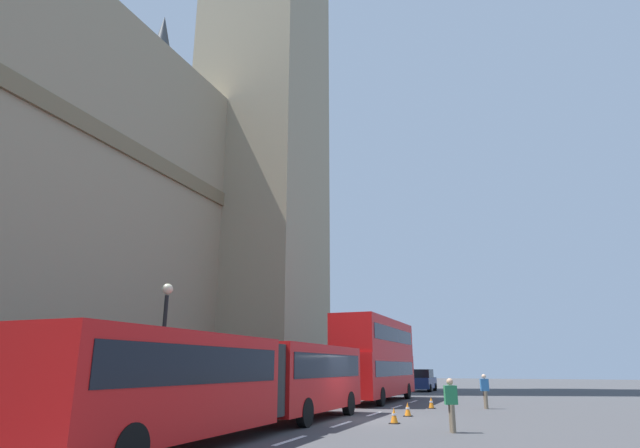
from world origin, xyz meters
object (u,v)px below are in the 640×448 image
at_px(traffic_cone_west, 394,416).
at_px(double_decker_bus, 376,356).
at_px(traffic_cone_middle, 408,409).
at_px(pedestrian_by_kerb, 485,390).
at_px(articulated_bus, 250,376).
at_px(sedan_lead, 423,380).
at_px(clock_tower, 267,2).
at_px(pedestrian_near_cones, 451,403).
at_px(traffic_cone_east, 431,403).
at_px(street_lamp, 163,340).

bearing_deg(traffic_cone_west, double_decker_bus, 17.72).
height_order(traffic_cone_middle, pedestrian_by_kerb, pedestrian_by_kerb).
distance_m(articulated_bus, double_decker_bus, 16.27).
distance_m(sedan_lead, traffic_cone_middle, 23.91).
xyz_separation_m(articulated_bus, double_decker_bus, (16.24, 0.00, 0.96)).
height_order(clock_tower, pedestrian_near_cones, clock_tower).
bearing_deg(traffic_cone_east, double_decker_bus, 43.99).
bearing_deg(pedestrian_near_cones, sedan_lead, 11.85).
distance_m(clock_tower, traffic_cone_middle, 48.24).
xyz_separation_m(clock_tower, traffic_cone_west, (-22.14, -17.76, -40.66)).
xyz_separation_m(clock_tower, street_lamp, (-25.41, -9.48, -37.88)).
height_order(clock_tower, articulated_bus, clock_tower).
bearing_deg(clock_tower, pedestrian_by_kerb, -123.48).
distance_m(clock_tower, pedestrian_near_cones, 50.91).
xyz_separation_m(traffic_cone_west, street_lamp, (-3.27, 8.28, 2.77)).
bearing_deg(sedan_lead, traffic_cone_east, -168.76).
distance_m(traffic_cone_west, street_lamp, 9.32).
height_order(articulated_bus, pedestrian_near_cones, articulated_bus).
xyz_separation_m(traffic_cone_middle, traffic_cone_east, (4.67, -0.26, 0.00)).
bearing_deg(traffic_cone_east, clock_tower, 51.23).
distance_m(articulated_bus, traffic_cone_middle, 8.49).
bearing_deg(traffic_cone_east, sedan_lead, 11.24).
distance_m(clock_tower, pedestrian_by_kerb, 46.99).
bearing_deg(double_decker_bus, traffic_cone_middle, -157.26).
height_order(clock_tower, traffic_cone_middle, clock_tower).
distance_m(sedan_lead, traffic_cone_west, 26.99).
relative_size(clock_tower, sedan_lead, 17.73).
bearing_deg(pedestrian_near_cones, clock_tower, 39.86).
distance_m(articulated_bus, pedestrian_near_cones, 6.68).
distance_m(traffic_cone_east, pedestrian_by_kerb, 2.82).
bearing_deg(pedestrian_by_kerb, traffic_cone_middle, 152.15).
bearing_deg(street_lamp, pedestrian_by_kerb, -43.04).
xyz_separation_m(articulated_bus, traffic_cone_west, (4.43, -3.77, -1.46)).
bearing_deg(clock_tower, pedestrian_near_cones, -140.14).
bearing_deg(sedan_lead, traffic_cone_west, -172.26).
relative_size(traffic_cone_east, pedestrian_near_cones, 0.34).
bearing_deg(traffic_cone_middle, clock_tower, 42.81).
relative_size(traffic_cone_middle, traffic_cone_east, 1.00).
xyz_separation_m(clock_tower, sedan_lead, (4.59, -14.13, -40.02)).
bearing_deg(double_decker_bus, traffic_cone_east, -136.01).
distance_m(traffic_cone_west, pedestrian_near_cones, 3.19).
height_order(street_lamp, pedestrian_near_cones, street_lamp).
height_order(double_decker_bus, traffic_cone_west, double_decker_bus).
height_order(clock_tower, traffic_cone_east, clock_tower).
height_order(traffic_cone_middle, street_lamp, street_lamp).
distance_m(street_lamp, pedestrian_near_cones, 10.96).
bearing_deg(articulated_bus, clock_tower, 27.77).
relative_size(traffic_cone_east, street_lamp, 0.11).
bearing_deg(clock_tower, traffic_cone_west, -141.26).
relative_size(articulated_bus, street_lamp, 3.24).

